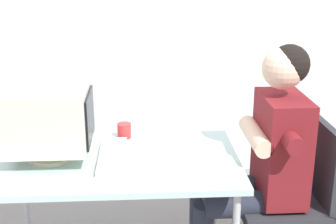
{
  "coord_description": "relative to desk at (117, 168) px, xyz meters",
  "views": [
    {
      "loc": [
        0.13,
        -2.3,
        1.73
      ],
      "look_at": [
        0.27,
        0.0,
        0.96
      ],
      "focal_mm": 51.42,
      "sensor_mm": 36.0,
      "label": 1
    }
  ],
  "objects": [
    {
      "name": "desk",
      "position": [
        0.0,
        0.0,
        0.0
      ],
      "size": [
        1.26,
        0.76,
        0.71
      ],
      "color": "#B7B7BC",
      "rests_on": "ground_plane"
    },
    {
      "name": "crt_monitor",
      "position": [
        -0.34,
        0.02,
        0.27
      ],
      "size": [
        0.42,
        0.38,
        0.37
      ],
      "color": "beige",
      "rests_on": "desk"
    },
    {
      "name": "keyboard",
      "position": [
        -0.02,
        0.01,
        0.07
      ],
      "size": [
        0.14,
        0.47,
        0.03
      ],
      "color": "silver",
      "rests_on": "desk"
    },
    {
      "name": "office_chair",
      "position": [
        0.94,
        -0.02,
        -0.16
      ],
      "size": [
        0.46,
        0.46,
        0.89
      ],
      "color": "#4C4C51",
      "rests_on": "ground_plane"
    },
    {
      "name": "person_seated",
      "position": [
        0.75,
        -0.02,
        0.06
      ],
      "size": [
        0.7,
        0.59,
        1.31
      ],
      "color": "maroon",
      "rests_on": "ground_plane"
    },
    {
      "name": "desk_mug",
      "position": [
        0.03,
        0.3,
        0.1
      ],
      "size": [
        0.08,
        0.09,
        0.09
      ],
      "color": "red",
      "rests_on": "desk"
    }
  ]
}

